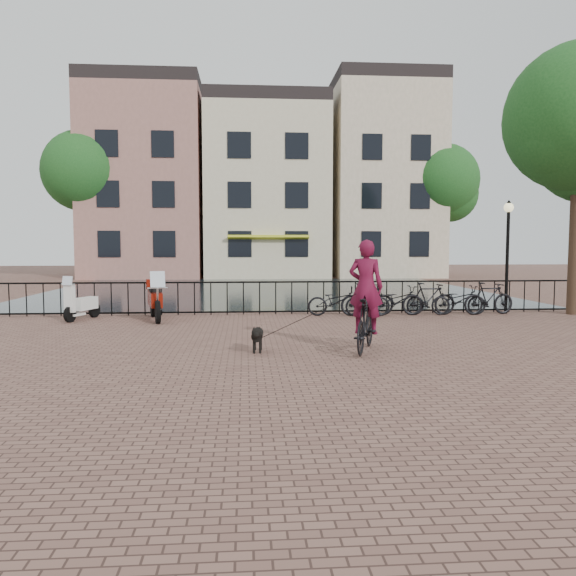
{
  "coord_description": "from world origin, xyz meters",
  "views": [
    {
      "loc": [
        -0.94,
        -9.3,
        2.15
      ],
      "look_at": [
        0.0,
        3.0,
        1.2
      ],
      "focal_mm": 35.0,
      "sensor_mm": 36.0,
      "label": 1
    }
  ],
  "objects": [
    {
      "name": "railing",
      "position": [
        0.0,
        8.0,
        0.5
      ],
      "size": [
        20.0,
        0.05,
        1.02
      ],
      "color": "black",
      "rests_on": "ground"
    },
    {
      "name": "canal_house_mid",
      "position": [
        0.5,
        30.0,
        5.9
      ],
      "size": [
        8.0,
        9.5,
        11.8
      ],
      "color": "beige",
      "rests_on": "ground"
    },
    {
      "name": "canal_house_left",
      "position": [
        -7.5,
        30.0,
        6.4
      ],
      "size": [
        7.5,
        9.0,
        12.8
      ],
      "color": "#905F54",
      "rests_on": "ground"
    },
    {
      "name": "parked_bike_3",
      "position": [
        4.65,
        7.4,
        0.5
      ],
      "size": [
        1.68,
        0.52,
        1.0
      ],
      "primitive_type": "imported",
      "rotation": [
        0.0,
        0.0,
        1.6
      ],
      "color": "black",
      "rests_on": "ground"
    },
    {
      "name": "canal_water",
      "position": [
        0.0,
        17.3,
        0.0
      ],
      "size": [
        20.0,
        20.0,
        0.0
      ],
      "primitive_type": "plane",
      "color": "black",
      "rests_on": "ground"
    },
    {
      "name": "dog",
      "position": [
        -0.7,
        1.91,
        0.28
      ],
      "size": [
        0.32,
        0.83,
        0.55
      ],
      "rotation": [
        0.0,
        0.0,
        -0.06
      ],
      "color": "black",
      "rests_on": "ground"
    },
    {
      "name": "cyclist",
      "position": [
        1.47,
        1.76,
        1.0
      ],
      "size": [
        1.2,
        1.99,
        2.63
      ],
      "rotation": [
        0.0,
        0.0,
        2.77
      ],
      "color": "black",
      "rests_on": "ground"
    },
    {
      "name": "parked_bike_2",
      "position": [
        3.7,
        7.4,
        0.45
      ],
      "size": [
        1.79,
        0.88,
        0.9
      ],
      "primitive_type": "imported",
      "rotation": [
        0.0,
        0.0,
        1.74
      ],
      "color": "black",
      "rests_on": "ground"
    },
    {
      "name": "ground",
      "position": [
        0.0,
        0.0,
        0.0
      ],
      "size": [
        100.0,
        100.0,
        0.0
      ],
      "primitive_type": "plane",
      "color": "brown",
      "rests_on": "ground"
    },
    {
      "name": "canal_house_right",
      "position": [
        8.5,
        30.0,
        6.65
      ],
      "size": [
        7.0,
        9.0,
        13.3
      ],
      "color": "tan",
      "rests_on": "ground"
    },
    {
      "name": "tree_far_left",
      "position": [
        -11.0,
        27.0,
        6.73
      ],
      "size": [
        5.04,
        5.04,
        9.27
      ],
      "color": "black",
      "rests_on": "ground"
    },
    {
      "name": "parked_bike_1",
      "position": [
        2.75,
        7.4,
        0.5
      ],
      "size": [
        1.7,
        0.61,
        1.0
      ],
      "primitive_type": "imported",
      "rotation": [
        0.0,
        0.0,
        1.66
      ],
      "color": "black",
      "rests_on": "ground"
    },
    {
      "name": "parked_bike_4",
      "position": [
        5.6,
        7.4,
        0.45
      ],
      "size": [
        1.72,
        0.6,
        0.9
      ],
      "primitive_type": "imported",
      "rotation": [
        0.0,
        0.0,
        1.57
      ],
      "color": "black",
      "rests_on": "ground"
    },
    {
      "name": "parked_bike_0",
      "position": [
        1.8,
        7.4,
        0.45
      ],
      "size": [
        1.78,
        0.82,
        0.9
      ],
      "primitive_type": "imported",
      "rotation": [
        0.0,
        0.0,
        1.44
      ],
      "color": "black",
      "rests_on": "ground"
    },
    {
      "name": "parked_bike_5",
      "position": [
        6.55,
        7.4,
        0.5
      ],
      "size": [
        1.71,
        0.7,
        1.0
      ],
      "primitive_type": "imported",
      "rotation": [
        0.0,
        0.0,
        1.71
      ],
      "color": "black",
      "rests_on": "ground"
    },
    {
      "name": "scooter",
      "position": [
        -5.61,
        7.11,
        0.66
      ],
      "size": [
        0.88,
        1.47,
        1.32
      ],
      "rotation": [
        0.0,
        0.0,
        -0.36
      ],
      "color": "white",
      "rests_on": "ground"
    },
    {
      "name": "tree_far_right",
      "position": [
        12.0,
        27.0,
        6.35
      ],
      "size": [
        4.76,
        4.76,
        8.76
      ],
      "color": "black",
      "rests_on": "ground"
    },
    {
      "name": "motorcycle",
      "position": [
        -3.52,
        6.9,
        0.73
      ],
      "size": [
        0.97,
        2.11,
        1.47
      ],
      "rotation": [
        0.0,
        0.0,
        0.24
      ],
      "color": "maroon",
      "rests_on": "ground"
    },
    {
      "name": "lamp_post",
      "position": [
        7.2,
        7.6,
        2.38
      ],
      "size": [
        0.3,
        0.3,
        3.45
      ],
      "color": "black",
      "rests_on": "ground"
    }
  ]
}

